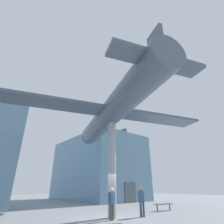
{
  "coord_description": "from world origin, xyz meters",
  "views": [
    {
      "loc": [
        -7.74,
        -9.37,
        1.71
      ],
      "look_at": [
        0.0,
        0.0,
        6.95
      ],
      "focal_mm": 28.0,
      "sensor_mm": 36.0,
      "label": 1
    }
  ],
  "objects_px": {
    "visitor_person": "(112,201)",
    "visitor_second": "(142,199)",
    "suspended_airplane": "(111,113)",
    "plaza_bench": "(163,205)",
    "support_pylon_central": "(112,166)"
  },
  "relations": [
    {
      "from": "visitor_person",
      "to": "visitor_second",
      "type": "xyz_separation_m",
      "value": [
        2.29,
        -0.26,
        0.03
      ]
    },
    {
      "from": "suspended_airplane",
      "to": "visitor_person",
      "type": "distance_m",
      "value": 6.07
    },
    {
      "from": "suspended_airplane",
      "to": "visitor_second",
      "type": "bearing_deg",
      "value": -11.95
    },
    {
      "from": "plaza_bench",
      "to": "visitor_second",
      "type": "bearing_deg",
      "value": -164.97
    },
    {
      "from": "visitor_second",
      "to": "plaza_bench",
      "type": "relative_size",
      "value": 0.99
    },
    {
      "from": "suspended_airplane",
      "to": "plaza_bench",
      "type": "relative_size",
      "value": 8.46
    },
    {
      "from": "suspended_airplane",
      "to": "plaza_bench",
      "type": "height_order",
      "value": "suspended_airplane"
    },
    {
      "from": "support_pylon_central",
      "to": "plaza_bench",
      "type": "relative_size",
      "value": 3.46
    },
    {
      "from": "support_pylon_central",
      "to": "plaza_bench",
      "type": "xyz_separation_m",
      "value": [
        5.38,
        0.1,
        -2.59
      ]
    },
    {
      "from": "support_pylon_central",
      "to": "suspended_airplane",
      "type": "height_order",
      "value": "suspended_airplane"
    },
    {
      "from": "visitor_second",
      "to": "plaza_bench",
      "type": "xyz_separation_m",
      "value": [
        3.62,
        0.97,
        -0.56
      ]
    },
    {
      "from": "plaza_bench",
      "to": "support_pylon_central",
      "type": "bearing_deg",
      "value": -178.97
    },
    {
      "from": "visitor_second",
      "to": "visitor_person",
      "type": "bearing_deg",
      "value": 60.63
    },
    {
      "from": "suspended_airplane",
      "to": "visitor_person",
      "type": "bearing_deg",
      "value": -107.85
    },
    {
      "from": "support_pylon_central",
      "to": "visitor_person",
      "type": "xyz_separation_m",
      "value": [
        -0.53,
        -0.61,
        -2.07
      ]
    }
  ]
}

